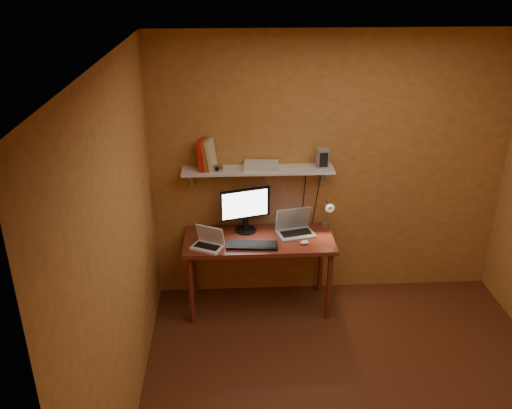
{
  "coord_description": "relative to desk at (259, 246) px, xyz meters",
  "views": [
    {
      "loc": [
        -0.97,
        -3.19,
        3.13
      ],
      "look_at": [
        -0.73,
        1.18,
        1.15
      ],
      "focal_mm": 38.0,
      "sensor_mm": 36.0,
      "label": 1
    }
  ],
  "objects": [
    {
      "name": "monitor",
      "position": [
        -0.12,
        0.17,
        0.33
      ],
      "size": [
        0.47,
        0.25,
        0.43
      ],
      "rotation": [
        0.0,
        0.0,
        0.28
      ],
      "color": "black",
      "rests_on": "desk"
    },
    {
      "name": "laptop",
      "position": [
        0.34,
        0.09,
        0.15
      ],
      "size": [
        0.38,
        0.31,
        0.25
      ],
      "rotation": [
        0.0,
        0.0,
        0.23
      ],
      "color": "gray",
      "rests_on": "desk"
    },
    {
      "name": "desk",
      "position": [
        0.0,
        0.0,
        0.0
      ],
      "size": [
        1.4,
        0.6,
        0.75
      ],
      "color": "maroon",
      "rests_on": "ground"
    },
    {
      "name": "netbook",
      "position": [
        -0.47,
        -0.14,
        0.14
      ],
      "size": [
        0.32,
        0.29,
        0.2
      ],
      "rotation": [
        0.0,
        0.0,
        -0.46
      ],
      "color": "silver",
      "rests_on": "desk"
    },
    {
      "name": "desk_lamp",
      "position": [
        0.66,
        0.13,
        0.29
      ],
      "size": [
        0.09,
        0.23,
        0.38
      ],
      "color": "silver",
      "rests_on": "desk"
    },
    {
      "name": "speaker_left",
      "position": [
        -0.48,
        0.19,
        0.81
      ],
      "size": [
        0.13,
        0.13,
        0.19
      ],
      "primitive_type": "cube",
      "rotation": [
        0.0,
        0.0,
        -0.28
      ],
      "color": "gray",
      "rests_on": "wall_shelf"
    },
    {
      "name": "speaker_right",
      "position": [
        0.59,
        0.2,
        0.8
      ],
      "size": [
        0.11,
        0.11,
        0.18
      ],
      "primitive_type": "cube",
      "rotation": [
        0.0,
        0.0,
        0.12
      ],
      "color": "gray",
      "rests_on": "wall_shelf"
    },
    {
      "name": "wall_shelf",
      "position": [
        0.0,
        0.19,
        0.69
      ],
      "size": [
        1.4,
        0.25,
        0.21
      ],
      "color": "silver",
      "rests_on": "room"
    },
    {
      "name": "room",
      "position": [
        0.7,
        -1.28,
        0.64
      ],
      "size": [
        3.44,
        3.24,
        2.64
      ],
      "color": "#532415",
      "rests_on": "ground"
    },
    {
      "name": "router",
      "position": [
        0.03,
        0.2,
        0.74
      ],
      "size": [
        0.33,
        0.24,
        0.05
      ],
      "primitive_type": "cube",
      "rotation": [
        0.0,
        0.0,
        -0.09
      ],
      "color": "silver",
      "rests_on": "wall_shelf"
    },
    {
      "name": "books",
      "position": [
        -0.47,
        0.21,
        0.85
      ],
      "size": [
        0.18,
        0.2,
        0.28
      ],
      "color": "red",
      "rests_on": "wall_shelf"
    },
    {
      "name": "shelf_camera",
      "position": [
        -0.37,
        0.13,
        0.74
      ],
      "size": [
        0.11,
        0.06,
        0.06
      ],
      "color": "silver",
      "rests_on": "wall_shelf"
    },
    {
      "name": "keyboard",
      "position": [
        -0.07,
        -0.15,
        0.1
      ],
      "size": [
        0.48,
        0.19,
        0.02
      ],
      "primitive_type": "cube",
      "rotation": [
        0.0,
        0.0,
        -0.09
      ],
      "color": "black",
      "rests_on": "desk"
    },
    {
      "name": "mouse",
      "position": [
        0.41,
        -0.13,
        0.1
      ],
      "size": [
        0.1,
        0.08,
        0.03
      ],
      "primitive_type": "ellipsoid",
      "rotation": [
        0.0,
        0.0,
        0.32
      ],
      "color": "silver",
      "rests_on": "desk"
    }
  ]
}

